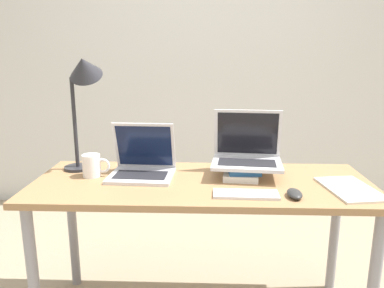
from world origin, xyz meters
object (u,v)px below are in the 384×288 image
(laptop_on_books, at_px, (247,153))
(wireless_keyboard, at_px, (246,194))
(mug, at_px, (92,166))
(laptop_left, at_px, (142,165))
(mouse, at_px, (295,194))
(book_stack, at_px, (242,170))
(desk_lamp, at_px, (83,81))
(notepad, at_px, (350,189))

(laptop_on_books, distance_m, wireless_keyboard, 0.31)
(wireless_keyboard, bearing_deg, mug, 162.26)
(laptop_on_books, height_order, wireless_keyboard, laptop_on_books)
(laptop_left, relative_size, mouse, 2.85)
(laptop_left, relative_size, mug, 2.35)
(book_stack, distance_m, desk_lamp, 0.89)
(laptop_left, distance_m, laptop_on_books, 0.52)
(notepad, height_order, mug, mug)
(mouse, relative_size, notepad, 0.33)
(book_stack, distance_m, mouse, 0.34)
(mug, bearing_deg, mouse, -14.60)
(laptop_left, relative_size, wireless_keyboard, 1.14)
(desk_lamp, bearing_deg, laptop_on_books, -2.10)
(laptop_left, relative_size, laptop_on_books, 0.90)
(mouse, xyz_separation_m, notepad, (0.27, 0.10, -0.01))
(mouse, bearing_deg, wireless_keyboard, 177.29)
(mouse, bearing_deg, book_stack, 125.79)
(notepad, distance_m, desk_lamp, 1.34)
(mug, bearing_deg, laptop_on_books, 4.04)
(laptop_on_books, distance_m, notepad, 0.49)
(mug, distance_m, desk_lamp, 0.41)
(laptop_on_books, height_order, mouse, laptop_on_books)
(notepad, xyz_separation_m, desk_lamp, (-1.24, 0.23, 0.45))
(laptop_on_books, height_order, mug, laptop_on_books)
(mug, bearing_deg, desk_lamp, 119.02)
(laptop_on_books, bearing_deg, book_stack, -137.68)
(laptop_left, xyz_separation_m, notepad, (0.95, -0.17, -0.05))
(laptop_left, height_order, laptop_on_books, laptop_on_books)
(book_stack, height_order, wireless_keyboard, book_stack)
(mouse, height_order, desk_lamp, desk_lamp)
(wireless_keyboard, distance_m, desk_lamp, 0.95)
(book_stack, relative_size, laptop_on_books, 0.67)
(wireless_keyboard, xyz_separation_m, mouse, (0.20, -0.01, 0.01))
(notepad, xyz_separation_m, mug, (-1.20, 0.15, 0.05))
(laptop_left, xyz_separation_m, wireless_keyboard, (0.48, -0.25, -0.04))
(notepad, relative_size, mug, 2.54)
(mug, xyz_separation_m, desk_lamp, (-0.05, 0.08, 0.40))
(book_stack, xyz_separation_m, laptop_on_books, (0.03, 0.02, 0.08))
(mouse, distance_m, desk_lamp, 1.12)
(laptop_left, distance_m, wireless_keyboard, 0.55)
(wireless_keyboard, relative_size, mouse, 2.49)
(book_stack, height_order, desk_lamp, desk_lamp)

